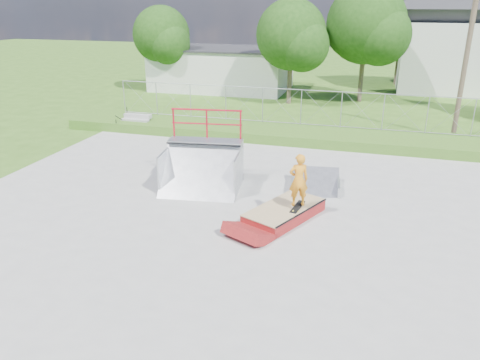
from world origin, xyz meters
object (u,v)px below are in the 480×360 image
(grind_box, at_px, (284,213))
(skater, at_px, (299,182))
(flat_bank_ramp, at_px, (315,182))
(quarter_pipe, at_px, (201,154))

(grind_box, height_order, skater, skater)
(grind_box, bearing_deg, skater, 23.25)
(flat_bank_ramp, bearing_deg, skater, -100.69)
(skater, bearing_deg, quarter_pipe, -47.35)
(grind_box, bearing_deg, quarter_pipe, 179.86)
(grind_box, height_order, quarter_pipe, quarter_pipe)
(skater, bearing_deg, flat_bank_ramp, -118.87)
(quarter_pipe, relative_size, skater, 1.65)
(grind_box, relative_size, skater, 1.85)
(grind_box, height_order, flat_bank_ramp, flat_bank_ramp)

